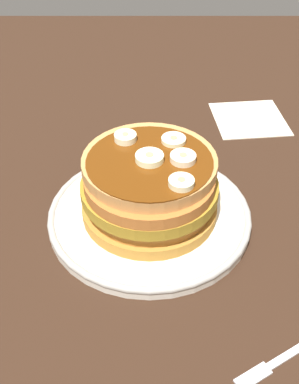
{
  "coord_description": "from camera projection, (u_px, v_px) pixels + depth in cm",
  "views": [
    {
      "loc": [
        0.21,
        -42.29,
        39.71
      ],
      "look_at": [
        0.0,
        0.0,
        4.38
      ],
      "focal_mm": 44.4,
      "sensor_mm": 36.0,
      "label": 1
    }
  ],
  "objects": [
    {
      "name": "napkin",
      "position": [
        250.0,
        119.0,
        0.76
      ],
      "size": [
        12.1,
        12.1,
        0.3
      ],
      "primitive_type": "cube",
      "rotation": [
        0.0,
        0.0,
        0.11
      ],
      "color": "beige",
      "rests_on": "ground_plane"
    },
    {
      "name": "banana_slice_3",
      "position": [
        183.0,
        161.0,
        0.52
      ],
      "size": [
        2.89,
        2.89,
        0.97
      ],
      "color": "#F5E3BF",
      "rests_on": "pancake_stack"
    },
    {
      "name": "fork",
      "position": [
        285.0,
        356.0,
        0.43
      ],
      "size": [
        11.69,
        7.46,
        0.5
      ],
      "color": "silver",
      "rests_on": "ground_plane"
    },
    {
      "name": "pancake_stack",
      "position": [
        149.0,
        187.0,
        0.55
      ],
      "size": [
        16.38,
        16.69,
        7.62
      ],
      "color": "#AC752D",
      "rests_on": "plate"
    },
    {
      "name": "plate",
      "position": [
        150.0,
        214.0,
        0.57
      ],
      "size": [
        24.42,
        24.42,
        1.56
      ],
      "color": "silver",
      "rests_on": "ground_plane"
    },
    {
      "name": "banana_slice_1",
      "position": [
        174.0,
        140.0,
        0.55
      ],
      "size": [
        2.86,
        2.86,
        0.74
      ],
      "color": "#F8F3BD",
      "rests_on": "pancake_stack"
    },
    {
      "name": "banana_slice_0",
      "position": [
        152.0,
        156.0,
        0.52
      ],
      "size": [
        3.16,
        3.16,
        0.99
      ],
      "color": "#F1F3BD",
      "rests_on": "pancake_stack"
    },
    {
      "name": "ground_plane",
      "position": [
        150.0,
        228.0,
        0.59
      ],
      "size": [
        140.0,
        140.0,
        3.0
      ],
      "primitive_type": "cube",
      "color": "black"
    },
    {
      "name": "banana_slice_2",
      "position": [
        181.0,
        183.0,
        0.49
      ],
      "size": [
        2.72,
        2.72,
        0.93
      ],
      "color": "beige",
      "rests_on": "pancake_stack"
    },
    {
      "name": "banana_slice_4",
      "position": [
        126.0,
        138.0,
        0.55
      ],
      "size": [
        2.61,
        2.61,
        1.04
      ],
      "color": "#F7EEC2",
      "rests_on": "pancake_stack"
    }
  ]
}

